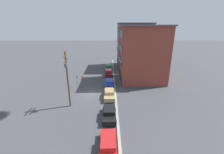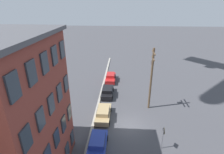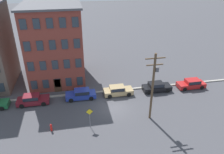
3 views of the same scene
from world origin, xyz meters
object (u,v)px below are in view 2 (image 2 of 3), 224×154
(car_tan, at_px, (103,113))
(car_black, at_px, (107,91))
(car_blue, at_px, (97,144))
(utility_pole, at_px, (151,76))
(car_red, at_px, (111,77))
(caution_sign, at_px, (163,135))

(car_tan, bearing_deg, car_black, 0.06)
(car_blue, bearing_deg, car_tan, -0.05)
(car_tan, height_order, utility_pole, utility_pole)
(car_black, bearing_deg, car_red, -1.10)
(car_tan, height_order, car_black, same)
(car_blue, height_order, car_red, same)
(car_blue, xyz_separation_m, caution_sign, (0.66, -6.69, 1.05))
(car_tan, distance_m, utility_pole, 8.16)
(car_black, bearing_deg, car_blue, -179.99)
(car_black, bearing_deg, car_tan, -179.94)
(utility_pole, bearing_deg, car_red, 34.26)
(caution_sign, bearing_deg, utility_pole, 2.71)
(car_blue, relative_size, car_tan, 1.00)
(car_blue, height_order, utility_pole, utility_pole)
(car_red, height_order, caution_sign, caution_sign)
(car_red, distance_m, utility_pole, 11.83)
(car_blue, relative_size, car_red, 1.00)
(car_blue, relative_size, utility_pole, 0.49)
(car_red, bearing_deg, car_tan, 179.50)
(caution_sign, bearing_deg, car_blue, 95.59)
(car_blue, distance_m, car_red, 17.56)
(caution_sign, height_order, utility_pole, utility_pole)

